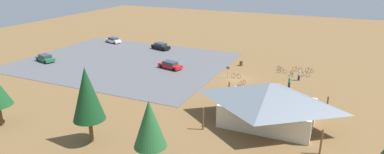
# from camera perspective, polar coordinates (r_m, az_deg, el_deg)

# --- Properties ---
(ground) EXTENTS (160.00, 160.00, 0.00)m
(ground) POSITION_cam_1_polar(r_m,az_deg,el_deg) (57.86, 7.70, -0.27)
(ground) COLOR brown
(ground) RESTS_ON ground
(parking_lot_asphalt) EXTENTS (40.05, 31.69, 0.05)m
(parking_lot_asphalt) POSITION_cam_1_polar(r_m,az_deg,el_deg) (68.68, -11.49, 2.62)
(parking_lot_asphalt) COLOR #56565B
(parking_lot_asphalt) RESTS_ON ground
(bike_pavilion) EXTENTS (13.57, 10.11, 5.28)m
(bike_pavilion) POSITION_cam_1_polar(r_m,az_deg,el_deg) (41.62, 12.95, -3.96)
(bike_pavilion) COLOR beige
(bike_pavilion) RESTS_ON ground
(trash_bin) EXTENTS (0.60, 0.60, 0.90)m
(trash_bin) POSITION_cam_1_polar(r_m,az_deg,el_deg) (65.21, 8.40, 2.32)
(trash_bin) COLOR brown
(trash_bin) RESTS_ON ground
(lot_sign) EXTENTS (0.56, 0.08, 2.20)m
(lot_sign) POSITION_cam_1_polar(r_m,az_deg,el_deg) (57.36, 6.16, 1.11)
(lot_sign) COLOR #99999E
(lot_sign) RESTS_ON ground
(pine_east) EXTENTS (3.20, 3.20, 6.92)m
(pine_east) POSITION_cam_1_polar(r_m,az_deg,el_deg) (31.84, -7.28, -7.98)
(pine_east) COLOR brown
(pine_east) RESTS_ON ground
(pine_far_east) EXTENTS (3.49, 3.49, 8.66)m
(pine_far_east) POSITION_cam_1_polar(r_m,az_deg,el_deg) (37.11, -17.52, -2.81)
(pine_far_east) COLOR brown
(pine_far_east) RESTS_ON ground
(bicycle_purple_mid_cluster) EXTENTS (1.23, 1.24, 0.80)m
(bicycle_purple_mid_cluster) POSITION_cam_1_polar(r_m,az_deg,el_deg) (63.90, 14.78, 1.45)
(bicycle_purple_mid_cluster) COLOR black
(bicycle_purple_mid_cluster) RESTS_ON ground
(bicycle_green_yard_center) EXTENTS (1.80, 0.48, 0.85)m
(bicycle_green_yard_center) POSITION_cam_1_polar(r_m,az_deg,el_deg) (57.96, 7.55, 0.18)
(bicycle_green_yard_center) COLOR black
(bicycle_green_yard_center) RESTS_ON ground
(bicycle_silver_front_row) EXTENTS (1.70, 0.48, 0.83)m
(bicycle_silver_front_row) POSITION_cam_1_polar(r_m,az_deg,el_deg) (61.57, 18.77, 0.42)
(bicycle_silver_front_row) COLOR black
(bicycle_silver_front_row) RESTS_ON ground
(bicycle_yellow_trailside) EXTENTS (1.66, 0.61, 0.82)m
(bicycle_yellow_trailside) POSITION_cam_1_polar(r_m,az_deg,el_deg) (62.29, 15.11, 0.97)
(bicycle_yellow_trailside) COLOR black
(bicycle_yellow_trailside) RESTS_ON ground
(bicycle_red_by_bin) EXTENTS (0.82, 1.52, 0.86)m
(bicycle_red_by_bin) POSITION_cam_1_polar(r_m,az_deg,el_deg) (54.69, 8.56, -1.04)
(bicycle_red_by_bin) COLOR black
(bicycle_red_by_bin) RESTS_ON ground
(bicycle_orange_back_row) EXTENTS (1.80, 0.48, 0.89)m
(bicycle_orange_back_row) POSITION_cam_1_polar(r_m,az_deg,el_deg) (64.04, 17.58, 1.27)
(bicycle_orange_back_row) COLOR black
(bicycle_orange_back_row) RESTS_ON ground
(bicycle_blue_near_porch) EXTENTS (1.50, 0.90, 0.87)m
(bicycle_blue_near_porch) POSITION_cam_1_polar(r_m,az_deg,el_deg) (64.26, 19.46, 1.10)
(bicycle_blue_near_porch) COLOR black
(bicycle_blue_near_porch) RESTS_ON ground
(bicycle_teal_edge_south) EXTENTS (1.46, 1.01, 0.90)m
(bicycle_teal_edge_south) POSITION_cam_1_polar(r_m,az_deg,el_deg) (52.98, 10.43, -1.80)
(bicycle_teal_edge_south) COLOR black
(bicycle_teal_edge_south) RESTS_ON ground
(bicycle_white_yard_front) EXTENTS (1.73, 0.48, 0.79)m
(bicycle_white_yard_front) POSITION_cam_1_polar(r_m,az_deg,el_deg) (50.91, 7.06, -2.51)
(bicycle_white_yard_front) COLOR black
(bicycle_white_yard_front) RESTS_ON ground
(bicycle_black_near_sign) EXTENTS (0.82, 1.45, 0.82)m
(bicycle_black_near_sign) POSITION_cam_1_polar(r_m,az_deg,el_deg) (61.21, 16.65, 0.52)
(bicycle_black_near_sign) COLOR black
(bicycle_black_near_sign) RESTS_ON ground
(car_black_inner_stall) EXTENTS (4.91, 3.15, 1.50)m
(car_black_inner_stall) POSITION_cam_1_polar(r_m,az_deg,el_deg) (77.05, -5.38, 5.28)
(car_black_inner_stall) COLOR black
(car_black_inner_stall) RESTS_ON parking_lot_asphalt
(car_green_second_row) EXTENTS (4.84, 3.04, 1.43)m
(car_green_second_row) POSITION_cam_1_polar(r_m,az_deg,el_deg) (73.27, -23.81, 2.98)
(car_green_second_row) COLOR #1E6B3D
(car_green_second_row) RESTS_ON parking_lot_asphalt
(car_white_end_stall) EXTENTS (4.57, 2.87, 1.31)m
(car_white_end_stall) POSITION_cam_1_polar(r_m,az_deg,el_deg) (85.56, -13.33, 6.16)
(car_white_end_stall) COLOR white
(car_white_end_stall) RESTS_ON parking_lot_asphalt
(car_red_aisle_side) EXTENTS (4.97, 2.89, 1.39)m
(car_red_aisle_side) POSITION_cam_1_polar(r_m,az_deg,el_deg) (62.61, -3.75, 2.07)
(car_red_aisle_side) COLOR red
(car_red_aisle_side) RESTS_ON parking_lot_asphalt
(visitor_by_pavilion) EXTENTS (0.37, 0.36, 1.86)m
(visitor_by_pavilion) POSITION_cam_1_polar(r_m,az_deg,el_deg) (54.97, 16.30, -0.84)
(visitor_by_pavilion) COLOR #2D3347
(visitor_by_pavilion) RESTS_ON ground
(visitor_at_bikes) EXTENTS (0.37, 0.36, 1.83)m
(visitor_at_bikes) POSITION_cam_1_polar(r_m,az_deg,el_deg) (58.98, 17.84, 0.33)
(visitor_at_bikes) COLOR #2D3347
(visitor_at_bikes) RESTS_ON ground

